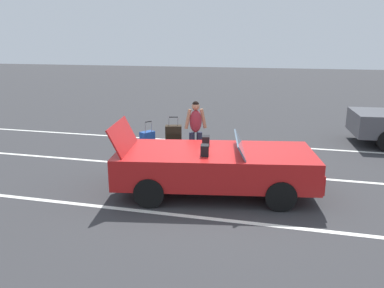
% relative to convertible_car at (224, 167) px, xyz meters
% --- Properties ---
extents(ground_plane, '(80.00, 80.00, 0.00)m').
position_rel_convertible_car_xyz_m(ground_plane, '(-0.20, -0.04, -0.59)').
color(ground_plane, '#333335').
extents(lot_line_near, '(18.00, 0.12, 0.01)m').
position_rel_convertible_car_xyz_m(lot_line_near, '(-0.20, -1.31, -0.59)').
color(lot_line_near, silver).
rests_on(lot_line_near, ground_plane).
extents(lot_line_mid, '(18.00, 0.12, 0.01)m').
position_rel_convertible_car_xyz_m(lot_line_mid, '(-0.20, 1.39, -0.59)').
color(lot_line_mid, silver).
rests_on(lot_line_mid, ground_plane).
extents(lot_line_far, '(18.00, 0.12, 0.01)m').
position_rel_convertible_car_xyz_m(lot_line_far, '(-0.20, 4.09, -0.59)').
color(lot_line_far, silver).
rests_on(lot_line_far, ground_plane).
extents(convertible_car, '(4.41, 2.46, 1.51)m').
position_rel_convertible_car_xyz_m(convertible_car, '(0.00, 0.00, 0.00)').
color(convertible_car, red).
rests_on(convertible_car, ground_plane).
extents(suitcase_large_black, '(0.54, 0.40, 0.99)m').
position_rel_convertible_car_xyz_m(suitcase_large_black, '(-2.01, 2.98, -0.22)').
color(suitcase_large_black, '#2D2319').
rests_on(suitcase_large_black, ground_plane).
extents(suitcase_medium_bright, '(0.41, 0.47, 0.94)m').
position_rel_convertible_car_xyz_m(suitcase_medium_bright, '(-2.68, 2.54, -0.28)').
color(suitcase_medium_bright, '#1E479E').
rests_on(suitcase_medium_bright, ground_plane).
extents(duffel_bag, '(0.68, 0.65, 0.34)m').
position_rel_convertible_car_xyz_m(duffel_bag, '(-2.01, 2.18, -0.43)').
color(duffel_bag, '#19723F').
rests_on(duffel_bag, ground_plane).
extents(traveler_person, '(0.59, 0.32, 1.65)m').
position_rel_convertible_car_xyz_m(traveler_person, '(-1.10, 1.98, 0.34)').
color(traveler_person, '#1E2338').
rests_on(traveler_person, ground_plane).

